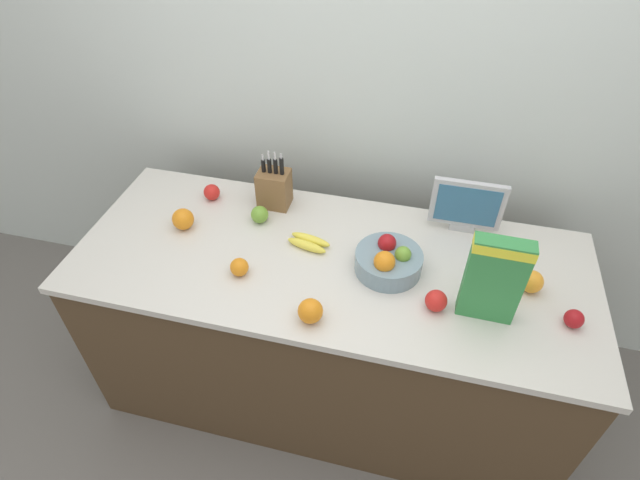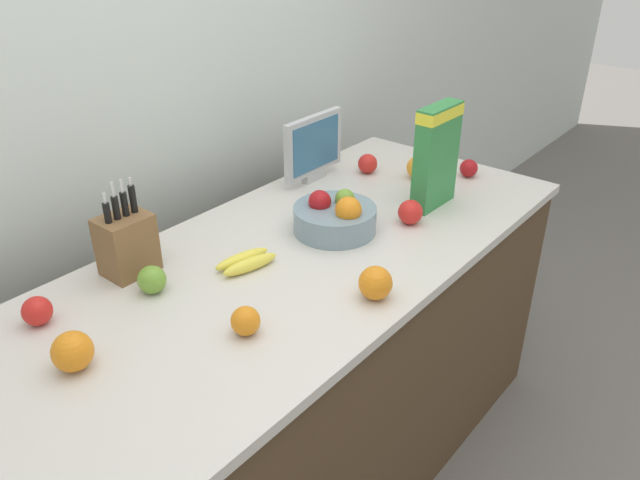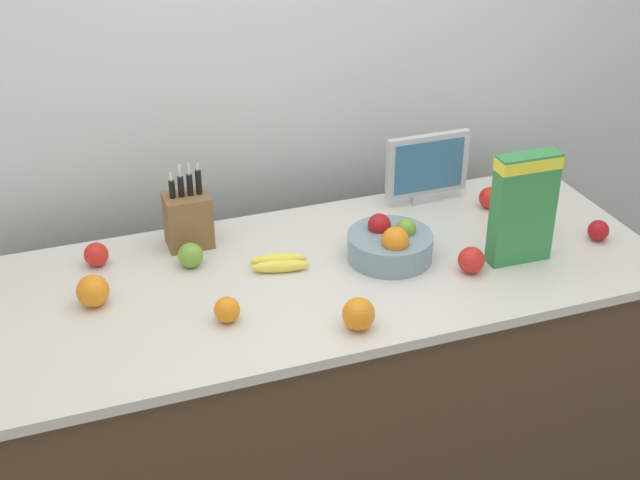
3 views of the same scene
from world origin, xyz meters
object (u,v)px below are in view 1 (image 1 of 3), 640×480
Objects in this scene: apple_leftmost at (212,192)px; fruit_bowl at (388,261)px; apple_front at (508,248)px; orange_front_center at (311,311)px; apple_by_knife_block at (260,215)px; orange_back_center at (532,282)px; small_monitor at (467,205)px; knife_block at (274,188)px; apple_rightmost at (574,319)px; apple_near_bananas at (436,301)px; cereal_box at (495,277)px; orange_front_left at (239,267)px; orange_by_cereal at (183,219)px; banana_bunch at (309,242)px.

fruit_bowl is at bearing -17.30° from apple_leftmost.
orange_front_center is at bearing -143.19° from apple_front.
apple_front is (0.44, 0.19, -0.01)m from fruit_bowl.
orange_back_center is (1.07, -0.13, 0.00)m from apple_by_knife_block.
apple_front is 0.86× the size of orange_back_center.
fruit_bowl is (-0.26, -0.30, -0.08)m from small_monitor.
knife_block reaches higher than apple_rightmost.
apple_by_knife_block reaches higher than apple_front.
apple_front is 1.00m from apple_by_knife_block.
fruit_bowl is 3.26× the size of apple_near_bananas.
small_monitor is 3.42× the size of orange_back_center.
apple_by_knife_block is at bearing -21.03° from apple_leftmost.
cereal_box is 1.33× the size of fruit_bowl.
fruit_bowl is 0.58m from apple_by_knife_block.
small_monitor is at bearing 102.64° from cereal_box.
apple_front is (0.25, 0.34, -0.00)m from apple_near_bananas.
apple_rightmost is at bearing -18.62° from knife_block.
cereal_box is at bearing -176.15° from apple_rightmost.
knife_block is 3.64× the size of apple_by_knife_block.
orange_front_left is 0.37m from orange_by_cereal.
knife_block is 4.12× the size of apple_rightmost.
orange_front_center is (0.31, -0.58, -0.04)m from knife_block.
fruit_bowl is 1.41× the size of banana_bunch.
apple_leftmost is 1.34m from orange_back_center.
orange_front_left reaches higher than banana_bunch.
knife_block is at bearing 155.93° from cereal_box.
cereal_box reaches higher than orange_front_left.
apple_leftmost is 1.02× the size of orange_front_left.
small_monitor is 0.23m from apple_front.
apple_by_knife_block is (-0.74, 0.30, -0.00)m from apple_near_bananas.
fruit_bowl is 3.88× the size of apple_rightmost.
small_monitor reaches higher than apple_leftmost.
small_monitor reaches higher than apple_near_bananas.
fruit_bowl is 3.51× the size of apple_front.
orange_by_cereal is at bearing 179.17° from orange_back_center.
orange_back_center is (1.32, -0.23, 0.01)m from apple_leftmost.
fruit_bowl reaches higher than orange_back_center.
orange_front_left is (-0.53, -0.15, -0.01)m from fruit_bowl.
banana_bunch is 0.26m from apple_by_knife_block.
banana_bunch is at bearing 45.14° from orange_front_left.
fruit_bowl reaches higher than apple_front.
orange_by_cereal is (-0.04, -0.21, 0.01)m from apple_leftmost.
small_monitor reaches higher than orange_back_center.
apple_near_bananas is at bearing -38.18° from fruit_bowl.
orange_by_cereal is (-1.11, -0.26, -0.08)m from small_monitor.
orange_front_center is (0.31, -0.15, 0.01)m from orange_front_left.
orange_by_cereal is (-0.53, -0.01, 0.03)m from banana_bunch.
orange_back_center is at bearing -7.02° from apple_by_knife_block.
apple_by_knife_block is (-0.91, 0.29, -0.14)m from cereal_box.
fruit_bowl is at bearing -156.22° from apple_front.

